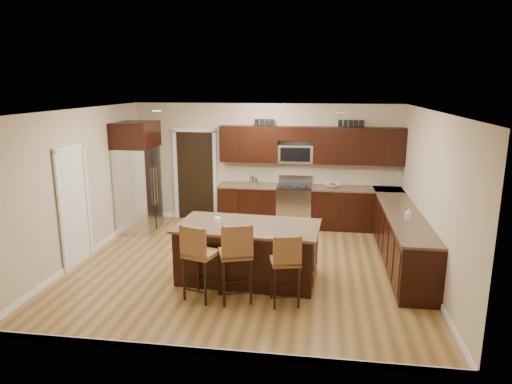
% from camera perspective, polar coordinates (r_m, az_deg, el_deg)
% --- Properties ---
extents(floor, '(6.00, 6.00, 0.00)m').
position_cam_1_polar(floor, '(8.11, -1.22, -9.24)').
color(floor, olive).
rests_on(floor, ground).
extents(ceiling, '(6.00, 6.00, 0.00)m').
position_cam_1_polar(ceiling, '(7.50, -1.32, 10.19)').
color(ceiling, silver).
rests_on(ceiling, wall_back).
extents(wall_back, '(6.00, 0.00, 6.00)m').
position_cam_1_polar(wall_back, '(10.36, 1.24, 3.54)').
color(wall_back, '#C5B28E').
rests_on(wall_back, floor).
extents(wall_left, '(0.00, 5.50, 5.50)m').
position_cam_1_polar(wall_left, '(8.69, -21.17, 0.74)').
color(wall_left, '#C5B28E').
rests_on(wall_left, floor).
extents(wall_right, '(0.00, 5.50, 5.50)m').
position_cam_1_polar(wall_right, '(7.79, 21.06, -0.64)').
color(wall_right, '#C5B28E').
rests_on(wall_right, floor).
extents(base_cabinets, '(4.02, 3.96, 0.92)m').
position_cam_1_polar(base_cabinets, '(9.24, 12.01, -3.63)').
color(base_cabinets, black).
rests_on(base_cabinets, floor).
extents(upper_cabinets, '(4.00, 0.33, 0.80)m').
position_cam_1_polar(upper_cabinets, '(10.05, 7.08, 5.97)').
color(upper_cabinets, black).
rests_on(upper_cabinets, wall_back).
extents(range, '(0.76, 0.64, 1.11)m').
position_cam_1_polar(range, '(10.20, 4.80, -1.71)').
color(range, silver).
rests_on(range, floor).
extents(microwave, '(0.76, 0.31, 0.40)m').
position_cam_1_polar(microwave, '(10.11, 4.98, 4.81)').
color(microwave, silver).
rests_on(microwave, upper_cabinets).
extents(doorway, '(0.85, 0.03, 2.06)m').
position_cam_1_polar(doorway, '(10.72, -7.57, 2.03)').
color(doorway, black).
rests_on(doorway, floor).
extents(pantry_door, '(0.03, 0.80, 2.04)m').
position_cam_1_polar(pantry_door, '(8.50, -21.84, -1.88)').
color(pantry_door, white).
rests_on(pantry_door, floor).
extents(letter_decor, '(2.20, 0.03, 0.15)m').
position_cam_1_polar(letter_decor, '(10.01, 6.33, 8.58)').
color(letter_decor, black).
rests_on(letter_decor, upper_cabinets).
extents(island, '(2.34, 1.33, 0.92)m').
position_cam_1_polar(island, '(7.47, -1.00, -7.72)').
color(island, black).
rests_on(island, floor).
extents(stool_left, '(0.54, 0.54, 1.15)m').
position_cam_1_polar(stool_left, '(6.71, -7.24, -7.65)').
color(stool_left, olive).
rests_on(stool_left, floor).
extents(stool_mid, '(0.57, 0.57, 1.20)m').
position_cam_1_polar(stool_mid, '(6.58, -2.50, -7.71)').
color(stool_mid, olive).
rests_on(stool_mid, floor).
extents(stool_right, '(0.49, 0.49, 1.07)m').
position_cam_1_polar(stool_right, '(6.52, 3.76, -8.66)').
color(stool_right, olive).
rests_on(stool_right, floor).
extents(refrigerator, '(0.79, 0.97, 2.35)m').
position_cam_1_polar(refrigerator, '(10.03, -14.58, 1.95)').
color(refrigerator, silver).
rests_on(refrigerator, floor).
extents(floor_mat, '(0.83, 0.56, 0.01)m').
position_cam_1_polar(floor_mat, '(9.46, 2.67, -5.83)').
color(floor_mat, brown).
rests_on(floor_mat, floor).
extents(fruit_bowl, '(0.32, 0.32, 0.08)m').
position_cam_1_polar(fruit_bowl, '(10.07, 9.52, 0.80)').
color(fruit_bowl, silver).
rests_on(fruit_bowl, base_cabinets).
extents(soap_bottle, '(0.09, 0.09, 0.19)m').
position_cam_1_polar(soap_bottle, '(7.98, 18.49, -2.61)').
color(soap_bottle, '#B2B2B2').
rests_on(soap_bottle, base_cabinets).
extents(canister_tall, '(0.12, 0.12, 0.20)m').
position_cam_1_polar(canister_tall, '(10.16, -0.47, 1.46)').
color(canister_tall, silver).
rests_on(canister_tall, base_cabinets).
extents(canister_short, '(0.11, 0.11, 0.16)m').
position_cam_1_polar(canister_short, '(10.16, -0.09, 1.34)').
color(canister_short, silver).
rests_on(canister_short, base_cabinets).
extents(island_jar, '(0.10, 0.10, 0.10)m').
position_cam_1_polar(island_jar, '(7.38, -4.86, -3.57)').
color(island_jar, white).
rests_on(island_jar, island).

